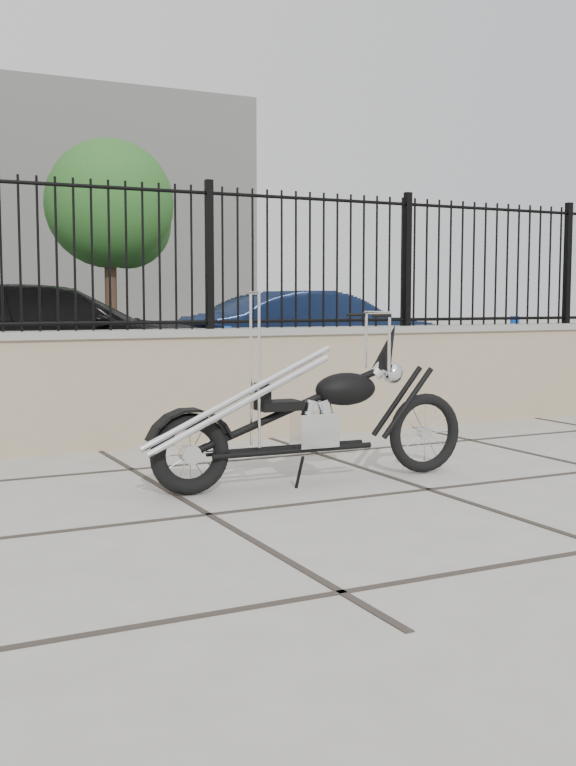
% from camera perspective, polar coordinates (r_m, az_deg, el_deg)
% --- Properties ---
extents(ground_plane, '(90.00, 90.00, 0.00)m').
position_cam_1_polar(ground_plane, '(5.11, -5.07, -8.37)').
color(ground_plane, '#99968E').
rests_on(ground_plane, ground).
extents(retaining_wall, '(14.00, 0.36, 0.96)m').
position_cam_1_polar(retaining_wall, '(7.38, -12.20, -0.45)').
color(retaining_wall, gray).
rests_on(retaining_wall, ground_plane).
extents(iron_fence, '(14.00, 0.08, 1.20)m').
position_cam_1_polar(iron_fence, '(7.36, -12.36, 7.95)').
color(iron_fence, black).
rests_on(iron_fence, retaining_wall).
extents(chopper_motorcycle, '(2.15, 0.45, 1.28)m').
position_cam_1_polar(chopper_motorcycle, '(5.82, 1.31, -0.25)').
color(chopper_motorcycle, black).
rests_on(chopper_motorcycle, ground_plane).
extents(car_black, '(5.10, 2.77, 1.40)m').
position_cam_1_polar(car_black, '(12.01, -14.58, 2.74)').
color(car_black, black).
rests_on(car_black, parking_lot).
extents(car_blue, '(4.09, 1.51, 1.34)m').
position_cam_1_polar(car_blue, '(13.67, 1.97, 3.06)').
color(car_blue, '#0E1934').
rests_on(car_blue, parking_lot).
extents(bollard_b, '(0.14, 0.14, 0.90)m').
position_cam_1_polar(bollard_b, '(10.38, -3.90, 1.14)').
color(bollard_b, blue).
rests_on(bollard_b, ground_plane).
extents(bollard_c, '(0.15, 0.15, 0.99)m').
position_cam_1_polar(bollard_c, '(12.33, 14.20, 1.85)').
color(bollard_c, blue).
rests_on(bollard_c, ground_plane).
extents(tree_right, '(3.09, 3.09, 5.21)m').
position_cam_1_polar(tree_right, '(22.38, -11.31, 11.48)').
color(tree_right, '#382619').
rests_on(tree_right, ground_plane).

